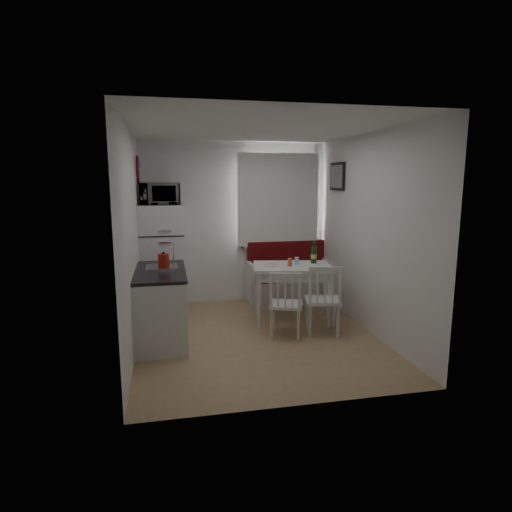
{
  "coord_description": "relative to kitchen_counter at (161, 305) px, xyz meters",
  "views": [
    {
      "loc": [
        -1.09,
        -5.14,
        2.0
      ],
      "look_at": [
        0.09,
        0.5,
        0.97
      ],
      "focal_mm": 30.0,
      "sensor_mm": 36.0,
      "label": 1
    }
  ],
  "objects": [
    {
      "name": "wall_sign",
      "position": [
        -0.27,
        1.29,
        1.69
      ],
      "size": [
        0.03,
        0.4,
        0.4
      ],
      "primitive_type": "cylinder",
      "rotation": [
        0.0,
        1.57,
        0.0
      ],
      "color": "#19439A",
      "rests_on": "wall_left"
    },
    {
      "name": "fridge",
      "position": [
        0.02,
        1.24,
        0.36
      ],
      "size": [
        0.65,
        0.65,
        1.64
      ],
      "primitive_type": "cube",
      "color": "white",
      "rests_on": "floor"
    },
    {
      "name": "wall_front",
      "position": [
        1.2,
        -1.91,
        0.84
      ],
      "size": [
        3.0,
        0.02,
        2.6
      ],
      "primitive_type": "cube",
      "color": "white",
      "rests_on": "floor"
    },
    {
      "name": "wine_bottle",
      "position": [
        2.16,
        0.48,
        0.52
      ],
      "size": [
        0.08,
        0.08,
        0.33
      ],
      "primitive_type": null,
      "color": "#133E18",
      "rests_on": "dining_table"
    },
    {
      "name": "picture_frame",
      "position": [
        2.67,
        0.94,
        1.59
      ],
      "size": [
        0.04,
        0.52,
        0.42
      ],
      "primitive_type": "cube",
      "color": "black",
      "rests_on": "wall_right"
    },
    {
      "name": "wall_right",
      "position": [
        2.7,
        -0.16,
        0.84
      ],
      "size": [
        0.02,
        3.5,
        2.6
      ],
      "primitive_type": "cube",
      "color": "white",
      "rests_on": "floor"
    },
    {
      "name": "chair_left",
      "position": [
        1.56,
        -0.28,
        0.08
      ],
      "size": [
        0.51,
        0.5,
        0.47
      ],
      "rotation": [
        0.0,
        0.0,
        -0.32
      ],
      "color": "silver",
      "rests_on": "floor"
    },
    {
      "name": "kettle",
      "position": [
        0.05,
        0.02,
        0.55
      ],
      "size": [
        0.16,
        0.16,
        0.22
      ],
      "primitive_type": "cylinder",
      "color": "#AF1C0E",
      "rests_on": "kitchen_counter"
    },
    {
      "name": "microwave",
      "position": [
        0.02,
        1.19,
        1.34
      ],
      "size": [
        0.58,
        0.39,
        0.32
      ],
      "primitive_type": "imported",
      "color": "white",
      "rests_on": "fridge"
    },
    {
      "name": "wall_back",
      "position": [
        1.2,
        1.59,
        0.84
      ],
      "size": [
        3.0,
        0.02,
        2.6
      ],
      "primitive_type": "cube",
      "color": "white",
      "rests_on": "floor"
    },
    {
      "name": "drinking_glass_orange",
      "position": [
        1.76,
        0.33,
        0.41
      ],
      "size": [
        0.07,
        0.07,
        0.11
      ],
      "primitive_type": "cylinder",
      "color": "#CF5222",
      "rests_on": "dining_table"
    },
    {
      "name": "drinking_glass_blue",
      "position": [
        1.89,
        0.43,
        0.41
      ],
      "size": [
        0.06,
        0.06,
        0.1
      ],
      "primitive_type": "cylinder",
      "color": "#90D0F5",
      "rests_on": "dining_table"
    },
    {
      "name": "chair_right",
      "position": [
        2.06,
        -0.29,
        0.12
      ],
      "size": [
        0.52,
        0.5,
        0.5
      ],
      "rotation": [
        0.0,
        0.0,
        -0.22
      ],
      "color": "silver",
      "rests_on": "floor"
    },
    {
      "name": "curtain",
      "position": [
        1.9,
        1.49,
        1.22
      ],
      "size": [
        1.35,
        0.02,
        1.5
      ],
      "primitive_type": "cube",
      "color": "white",
      "rests_on": "wall_back"
    },
    {
      "name": "floor",
      "position": [
        1.2,
        -0.16,
        -0.46
      ],
      "size": [
        3.0,
        3.5,
        0.02
      ],
      "primitive_type": "cube",
      "color": "tan",
      "rests_on": "ground"
    },
    {
      "name": "window",
      "position": [
        1.9,
        1.56,
        1.17
      ],
      "size": [
        1.22,
        0.06,
        1.47
      ],
      "primitive_type": "cube",
      "color": "silver",
      "rests_on": "wall_back"
    },
    {
      "name": "ceiling",
      "position": [
        1.2,
        -0.16,
        2.14
      ],
      "size": [
        3.0,
        3.5,
        0.02
      ],
      "primitive_type": "cube",
      "color": "white",
      "rests_on": "wall_back"
    },
    {
      "name": "dining_table",
      "position": [
        1.81,
        0.38,
        0.27
      ],
      "size": [
        1.2,
        0.94,
        0.81
      ],
      "rotation": [
        0.0,
        0.0,
        -0.18
      ],
      "color": "silver",
      "rests_on": "floor"
    },
    {
      "name": "wall_left",
      "position": [
        -0.3,
        -0.16,
        0.84
      ],
      "size": [
        0.02,
        3.5,
        2.6
      ],
      "primitive_type": "cube",
      "color": "white",
      "rests_on": "floor"
    },
    {
      "name": "kitchen_counter",
      "position": [
        0.0,
        0.0,
        0.0
      ],
      "size": [
        0.62,
        1.32,
        1.16
      ],
      "color": "silver",
      "rests_on": "floor"
    },
    {
      "name": "bench",
      "position": [
        2.04,
        1.36,
        -0.13
      ],
      "size": [
        1.39,
        0.53,
        0.99
      ],
      "color": "silver",
      "rests_on": "floor"
    },
    {
      "name": "plate",
      "position": [
        1.51,
        0.4,
        0.37
      ],
      "size": [
        0.22,
        0.22,
        0.02
      ],
      "primitive_type": "cylinder",
      "color": "white",
      "rests_on": "dining_table"
    }
  ]
}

